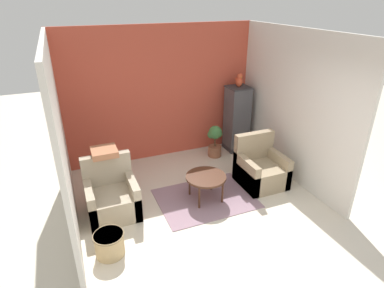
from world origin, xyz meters
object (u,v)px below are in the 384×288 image
(armchair_left, at_px, (112,197))
(parrot, at_px, (239,80))
(armchair_right, at_px, (260,170))
(potted_plant, at_px, (215,140))
(wicker_basket, at_px, (109,243))
(birdcage, at_px, (237,119))
(coffee_table, at_px, (206,178))

(armchair_left, distance_m, parrot, 3.61)
(armchair_right, relative_size, potted_plant, 1.31)
(wicker_basket, bearing_deg, birdcage, 35.29)
(birdcage, xyz_separation_m, potted_plant, (-0.61, -0.15, -0.35))
(coffee_table, xyz_separation_m, armchair_left, (-1.58, 0.23, -0.13))
(wicker_basket, bearing_deg, parrot, 35.32)
(birdcage, relative_size, potted_plant, 2.07)
(armchair_right, relative_size, birdcage, 0.63)
(armchair_left, relative_size, birdcage, 0.63)
(armchair_left, relative_size, wicker_basket, 2.25)
(armchair_left, distance_m, potted_plant, 2.74)
(birdcage, height_order, parrot, parrot)
(birdcage, distance_m, potted_plant, 0.72)
(armchair_right, height_order, wicker_basket, armchair_right)
(birdcage, relative_size, parrot, 5.00)
(wicker_basket, bearing_deg, potted_plant, 39.11)
(armchair_right, distance_m, parrot, 2.03)
(armchair_left, bearing_deg, wicker_basket, -101.98)
(coffee_table, height_order, parrot, parrot)
(armchair_left, height_order, wicker_basket, armchair_left)
(armchair_left, xyz_separation_m, birdcage, (3.06, 1.37, 0.45))
(coffee_table, bearing_deg, wicker_basket, -158.20)
(armchair_right, xyz_separation_m, wicker_basket, (-2.94, -0.80, -0.11))
(wicker_basket, bearing_deg, coffee_table, 21.80)
(armchair_left, distance_m, wicker_basket, 0.97)
(coffee_table, distance_m, potted_plant, 1.69)
(armchair_left, relative_size, potted_plant, 1.31)
(wicker_basket, bearing_deg, armchair_right, 15.17)
(armchair_left, height_order, potted_plant, armchair_left)
(coffee_table, height_order, armchair_right, armchair_right)
(birdcage, bearing_deg, armchair_right, -101.97)
(coffee_table, relative_size, birdcage, 0.47)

